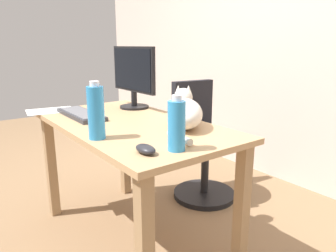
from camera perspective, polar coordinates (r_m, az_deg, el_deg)
ground_plane at (r=2.11m, az=-6.28°, el=-19.46°), size 8.00×8.00×0.00m
back_wall at (r=2.86m, az=21.78°, el=15.94°), size 6.00×0.04×2.60m
desk at (r=1.84m, az=-6.81°, el=-2.88°), size 1.31×0.70×0.75m
office_chair at (r=2.50m, az=6.04°, el=-4.06°), size 0.48×0.48×0.90m
monitor at (r=2.18m, az=-6.25°, el=9.10°), size 0.48×0.20×0.41m
keyboard at (r=2.01m, az=-15.38°, el=2.08°), size 0.44×0.15×0.03m
cat at (r=1.69m, az=3.04°, el=2.65°), size 0.50×0.40×0.20m
computer_mouse at (r=1.28m, az=-4.06°, el=-4.15°), size 0.11×0.06×0.04m
paper_sheet at (r=2.24m, az=-20.35°, el=2.60°), size 0.25×0.33×0.00m
water_bottle at (r=1.49m, az=-12.81°, el=2.44°), size 0.08×0.08×0.27m
spray_bottle at (r=1.29m, az=1.55°, el=0.16°), size 0.07×0.07×0.23m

